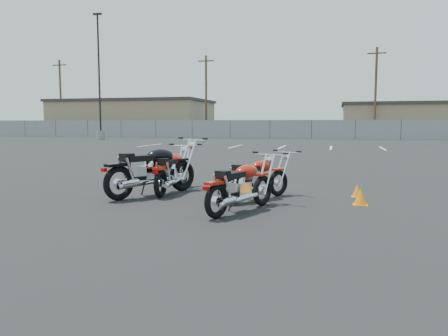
% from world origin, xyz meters
% --- Properties ---
extents(ground, '(120.00, 120.00, 0.00)m').
position_xyz_m(ground, '(0.00, 0.00, 0.00)').
color(ground, black).
rests_on(ground, ground).
extents(motorcycle_front_red, '(0.81, 2.10, 1.03)m').
position_xyz_m(motorcycle_front_red, '(-1.17, 1.37, 0.47)').
color(motorcycle_front_red, black).
rests_on(motorcycle_front_red, ground).
extents(motorcycle_second_black, '(1.58, 2.34, 1.19)m').
position_xyz_m(motorcycle_second_black, '(-1.42, 0.86, 0.54)').
color(motorcycle_second_black, black).
rests_on(motorcycle_second_black, ground).
extents(motorcycle_third_red, '(1.39, 1.81, 0.95)m').
position_xyz_m(motorcycle_third_red, '(0.79, 0.88, 0.43)').
color(motorcycle_third_red, black).
rests_on(motorcycle_third_red, ground).
extents(motorcycle_rear_red, '(1.15, 1.96, 0.98)m').
position_xyz_m(motorcycle_rear_red, '(0.74, -0.32, 0.45)').
color(motorcycle_rear_red, black).
rests_on(motorcycle_rear_red, ground).
extents(training_cone_near, '(0.23, 0.23, 0.27)m').
position_xyz_m(training_cone_near, '(2.74, 1.72, 0.13)').
color(training_cone_near, orange).
rests_on(training_cone_near, ground).
extents(training_cone_far, '(0.26, 0.26, 0.32)m').
position_xyz_m(training_cone_far, '(2.76, 0.83, 0.16)').
color(training_cone_far, orange).
rests_on(training_cone_far, ground).
extents(light_pole_west, '(0.80, 0.70, 11.13)m').
position_xyz_m(light_pole_west, '(-18.35, 27.99, 2.97)').
color(light_pole_west, gray).
rests_on(light_pole_west, ground).
extents(chainlink_fence, '(80.06, 0.06, 1.80)m').
position_xyz_m(chainlink_fence, '(-0.00, 35.00, 0.90)').
color(chainlink_fence, gray).
rests_on(chainlink_fence, ground).
extents(tan_building_west, '(18.40, 10.40, 4.30)m').
position_xyz_m(tan_building_west, '(-22.00, 42.00, 2.16)').
color(tan_building_west, '#8F795C').
rests_on(tan_building_west, ground).
extents(tan_building_east, '(14.40, 9.40, 3.70)m').
position_xyz_m(tan_building_east, '(10.00, 44.00, 1.86)').
color(tan_building_east, '#8F795C').
rests_on(tan_building_east, ground).
extents(utility_pole_a, '(1.80, 0.24, 9.00)m').
position_xyz_m(utility_pole_a, '(-30.00, 39.00, 4.69)').
color(utility_pole_a, '#453020').
rests_on(utility_pole_a, ground).
extents(utility_pole_b, '(1.80, 0.24, 9.00)m').
position_xyz_m(utility_pole_b, '(-12.00, 40.00, 4.69)').
color(utility_pole_b, '#453020').
rests_on(utility_pole_b, ground).
extents(utility_pole_c, '(1.80, 0.24, 9.00)m').
position_xyz_m(utility_pole_c, '(6.00, 39.00, 4.69)').
color(utility_pole_c, '#453020').
rests_on(utility_pole_c, ground).
extents(parking_line_stripes, '(15.12, 4.00, 0.01)m').
position_xyz_m(parking_line_stripes, '(-2.50, 20.00, 0.00)').
color(parking_line_stripes, silver).
rests_on(parking_line_stripes, ground).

